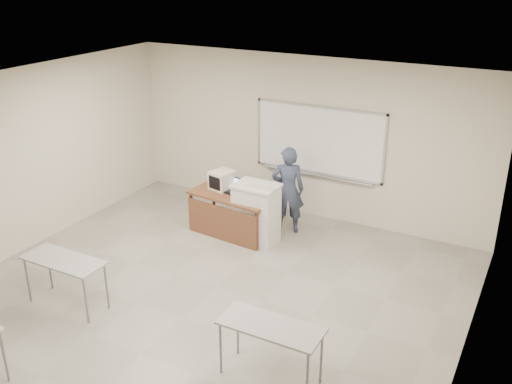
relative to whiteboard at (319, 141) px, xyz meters
The scene contains 10 objects.
floor 4.25m from the whiteboard, 94.32° to the right, with size 7.00×8.00×0.01m, color gray.
whiteboard is the anchor object (origin of this frame).
student_desks 5.39m from the whiteboard, 93.23° to the right, with size 4.40×2.20×0.73m.
instructor_desk 2.01m from the whiteboard, 124.24° to the right, with size 1.53×0.76×0.75m.
podium 1.82m from the whiteboard, 108.81° to the right, with size 0.75×0.55×1.05m.
crt_monitor 1.89m from the whiteboard, 136.31° to the right, with size 0.36×0.41×0.34m.
laptop 1.81m from the whiteboard, 131.28° to the right, with size 0.31×0.29×0.23m.
mouse 1.57m from the whiteboard, 109.13° to the right, with size 0.10×0.07×0.04m, color #B0B4B9.
keyboard 1.68m from the whiteboard, 102.43° to the right, with size 0.45×0.15×0.03m, color beige.
presenter 1.11m from the whiteboard, 103.35° to the right, with size 0.58×0.38×1.59m, color black.
Camera 1 is at (4.00, -5.30, 4.56)m, focal length 40.00 mm.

